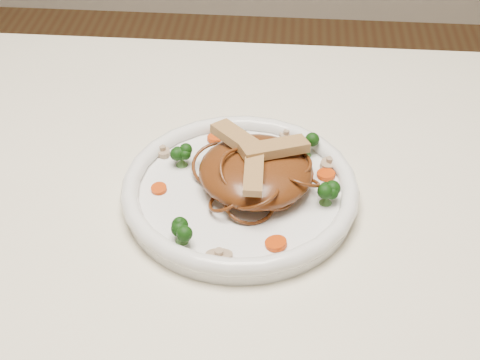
{
  "coord_description": "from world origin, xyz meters",
  "views": [
    {
      "loc": [
        0.1,
        -0.54,
        1.26
      ],
      "look_at": [
        0.05,
        0.04,
        0.78
      ],
      "focal_mm": 51.62,
      "sensor_mm": 36.0,
      "label": 1
    }
  ],
  "objects": [
    {
      "name": "table",
      "position": [
        0.0,
        0.0,
        0.65
      ],
      "size": [
        1.2,
        0.8,
        0.75
      ],
      "color": "white",
      "rests_on": "ground"
    },
    {
      "name": "plate",
      "position": [
        0.05,
        0.04,
        0.76
      ],
      "size": [
        0.28,
        0.28,
        0.02
      ],
      "primitive_type": "cylinder",
      "rotation": [
        0.0,
        0.0,
        0.07
      ],
      "color": "white",
      "rests_on": "table"
    },
    {
      "name": "noodle_mound",
      "position": [
        0.07,
        0.05,
        0.79
      ],
      "size": [
        0.14,
        0.14,
        0.04
      ],
      "primitive_type": "ellipsoid",
      "rotation": [
        0.0,
        0.0,
        0.13
      ],
      "color": "#602F12",
      "rests_on": "plate"
    },
    {
      "name": "chicken_a",
      "position": [
        0.09,
        0.05,
        0.81
      ],
      "size": [
        0.08,
        0.05,
        0.01
      ],
      "primitive_type": "cube",
      "rotation": [
        0.0,
        0.0,
        0.43
      ],
      "color": "tan",
      "rests_on": "noodle_mound"
    },
    {
      "name": "chicken_b",
      "position": [
        0.05,
        0.07,
        0.81
      ],
      "size": [
        0.07,
        0.07,
        0.01
      ],
      "primitive_type": "cube",
      "rotation": [
        0.0,
        0.0,
        2.36
      ],
      "color": "tan",
      "rests_on": "noodle_mound"
    },
    {
      "name": "chicken_c",
      "position": [
        0.07,
        0.01,
        0.81
      ],
      "size": [
        0.02,
        0.06,
        0.01
      ],
      "primitive_type": "cube",
      "rotation": [
        0.0,
        0.0,
        4.74
      ],
      "color": "tan",
      "rests_on": "noodle_mound"
    },
    {
      "name": "broccoli_0",
      "position": [
        0.12,
        0.1,
        0.78
      ],
      "size": [
        0.03,
        0.03,
        0.03
      ],
      "primitive_type": null,
      "rotation": [
        0.0,
        0.0,
        -0.01
      ],
      "color": "#13410D",
      "rests_on": "plate"
    },
    {
      "name": "broccoli_1",
      "position": [
        -0.02,
        0.07,
        0.78
      ],
      "size": [
        0.03,
        0.03,
        0.03
      ],
      "primitive_type": null,
      "rotation": [
        0.0,
        0.0,
        0.06
      ],
      "color": "#13410D",
      "rests_on": "plate"
    },
    {
      "name": "broccoli_2",
      "position": [
        -0.0,
        -0.05,
        0.78
      ],
      "size": [
        0.03,
        0.03,
        0.03
      ],
      "primitive_type": null,
      "rotation": [
        0.0,
        0.0,
        -0.16
      ],
      "color": "#13410D",
      "rests_on": "plate"
    },
    {
      "name": "broccoli_3",
      "position": [
        0.15,
        0.02,
        0.78
      ],
      "size": [
        0.03,
        0.03,
        0.03
      ],
      "primitive_type": null,
      "rotation": [
        0.0,
        0.0,
        -0.18
      ],
      "color": "#13410D",
      "rests_on": "plate"
    },
    {
      "name": "carrot_0",
      "position": [
        0.11,
        0.13,
        0.77
      ],
      "size": [
        0.02,
        0.02,
        0.0
      ],
      "primitive_type": "cylinder",
      "rotation": [
        0.0,
        0.0,
        -0.18
      ],
      "color": "#B33706",
      "rests_on": "plate"
    },
    {
      "name": "carrot_1",
      "position": [
        -0.04,
        0.03,
        0.77
      ],
      "size": [
        0.02,
        0.02,
        0.0
      ],
      "primitive_type": "cylinder",
      "rotation": [
        0.0,
        0.0,
        0.36
      ],
      "color": "#B33706",
      "rests_on": "plate"
    },
    {
      "name": "carrot_2",
      "position": [
        0.15,
        0.07,
        0.77
      ],
      "size": [
        0.02,
        0.02,
        0.0
      ],
      "primitive_type": "cylinder",
      "rotation": [
        0.0,
        0.0,
        -0.03
      ],
      "color": "#B33706",
      "rests_on": "plate"
    },
    {
      "name": "carrot_3",
      "position": [
        0.01,
        0.13,
        0.77
      ],
      "size": [
        0.03,
        0.03,
        0.0
      ],
      "primitive_type": "cylinder",
      "rotation": [
        0.0,
        0.0,
        0.42
      ],
      "color": "#B33706",
      "rests_on": "plate"
    },
    {
      "name": "carrot_4",
      "position": [
        0.09,
        -0.05,
        0.77
      ],
      "size": [
        0.02,
        0.02,
        0.0
      ],
      "primitive_type": "cylinder",
      "rotation": [
        0.0,
        0.0,
        0.04
      ],
      "color": "#B33706",
      "rests_on": "plate"
    },
    {
      "name": "mushroom_0",
      "position": [
        0.04,
        -0.07,
        0.77
      ],
      "size": [
        0.03,
        0.03,
        0.01
      ],
      "primitive_type": "cylinder",
      "rotation": [
        0.0,
        0.0,
        0.16
      ],
      "color": "#B9A98B",
      "rests_on": "plate"
    },
    {
      "name": "mushroom_1",
      "position": [
        0.15,
        0.09,
        0.77
      ],
      "size": [
        0.04,
        0.04,
        0.01
      ],
      "primitive_type": "cylinder",
      "rotation": [
        0.0,
        0.0,
        0.8
      ],
      "color": "#B9A98B",
      "rests_on": "plate"
    },
    {
      "name": "mushroom_2",
      "position": [
        -0.04,
        0.09,
        0.77
      ],
      "size": [
        0.03,
        0.03,
        0.01
      ],
      "primitive_type": "cylinder",
      "rotation": [
        0.0,
        0.0,
        -1.12
      ],
      "color": "#B9A98B",
      "rests_on": "plate"
    },
    {
      "name": "mushroom_3",
      "position": [
        0.1,
        0.14,
        0.77
      ],
      "size": [
        0.03,
        0.03,
        0.01
      ],
      "primitive_type": "cylinder",
      "rotation": [
        0.0,
        0.0,
        1.83
      ],
      "color": "#B9A98B",
      "rests_on": "plate"
    }
  ]
}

